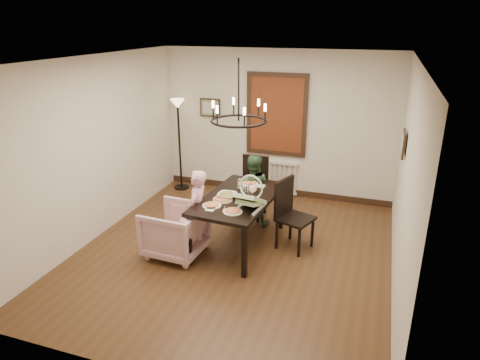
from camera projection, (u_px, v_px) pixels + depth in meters
The scene contains 17 objects.
room_shell at pixel (241, 156), 6.24m from camera, with size 4.51×5.00×2.81m.
dining_table at pixel (239, 202), 6.39m from camera, with size 1.09×1.78×0.80m.
chair_far at pixel (251, 188), 7.43m from camera, with size 0.47×0.47×1.08m, color black, non-canonical shape.
chair_right at pixel (296, 215), 6.37m from camera, with size 0.48×0.48×1.09m, color black, non-canonical shape.
armchair at pixel (175, 231), 6.26m from camera, with size 0.81×0.83×0.75m, color #C496A5.
elderly_woman at pixel (198, 218), 6.32m from camera, with size 0.38×0.25×1.05m, color #DD9CB5.
seated_man at pixel (252, 196), 7.17m from camera, with size 0.49×0.38×1.01m, color #335635.
baby_bouncer at pixel (250, 197), 5.91m from camera, with size 0.37×0.51×0.33m, color #B2D492, non-canonical shape.
salad_bowl at pixel (227, 195), 6.30m from camera, with size 0.34×0.34×0.08m, color white.
pizza_platter at pixel (223, 199), 6.23m from camera, with size 0.29×0.29×0.04m, color tan.
drinking_glass at pixel (243, 191), 6.38m from camera, with size 0.07×0.07×0.15m, color silver.
window_blinds at pixel (277, 115), 8.03m from camera, with size 1.00×0.03×1.40m, color maroon.
radiator at pixel (275, 177), 8.48m from camera, with size 0.92×0.12×0.62m, color silver, non-canonical shape.
picture_back at pixel (210, 108), 8.42m from camera, with size 0.42×0.03×0.36m, color black.
picture_right at pixel (403, 144), 5.97m from camera, with size 0.42×0.03×0.36m, color black.
floor_lamp at pixel (180, 146), 8.57m from camera, with size 0.30×0.30×1.80m, color black, non-canonical shape.
chandelier at pixel (239, 121), 5.96m from camera, with size 0.80×0.80×0.04m, color black.
Camera 1 is at (1.88, -5.29, 3.27)m, focal length 32.00 mm.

